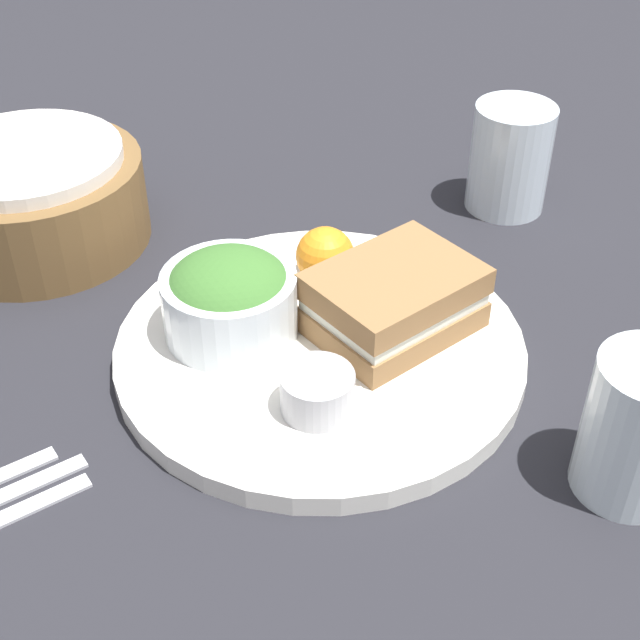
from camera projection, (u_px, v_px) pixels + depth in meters
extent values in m
plane|color=#232328|center=(320.00, 357.00, 0.69)|extent=(4.00, 4.00, 0.00)
cylinder|color=white|center=(320.00, 349.00, 0.68)|extent=(0.31, 0.31, 0.02)
cube|color=olive|center=(393.00, 317.00, 0.68)|extent=(0.14, 0.11, 0.02)
cube|color=silver|center=(394.00, 300.00, 0.67)|extent=(0.13, 0.11, 0.01)
cube|color=olive|center=(395.00, 283.00, 0.66)|extent=(0.14, 0.11, 0.02)
cylinder|color=white|center=(230.00, 304.00, 0.67)|extent=(0.10, 0.10, 0.05)
ellipsoid|color=#3D702D|center=(229.00, 287.00, 0.66)|extent=(0.09, 0.09, 0.05)
cylinder|color=#B7B7BC|center=(317.00, 392.00, 0.61)|extent=(0.05, 0.05, 0.03)
sphere|color=orange|center=(325.00, 256.00, 0.73)|extent=(0.05, 0.05, 0.05)
cylinder|color=silver|center=(510.00, 158.00, 0.84)|extent=(0.08, 0.08, 0.10)
cylinder|color=brown|center=(34.00, 202.00, 0.80)|extent=(0.20, 0.20, 0.08)
cylinder|color=white|center=(24.00, 157.00, 0.77)|extent=(0.17, 0.17, 0.01)
cylinder|color=silver|center=(639.00, 428.00, 0.56)|extent=(0.07, 0.07, 0.10)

